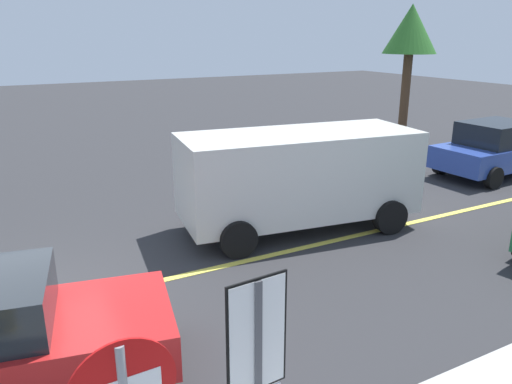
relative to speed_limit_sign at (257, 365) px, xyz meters
name	(u,v)px	position (x,y,z in m)	size (l,w,h in m)	color
ground_plane	(34,310)	(-1.38, 4.99, -1.76)	(80.00, 80.00, 0.00)	#2D2D30
lane_marking_centre	(207,270)	(1.62, 4.99, -1.76)	(28.00, 0.16, 0.01)	#E0D14C
speed_limit_sign	(257,365)	(0.00, 0.00, 0.00)	(0.54, 0.06, 2.52)	#4C4C51
white_van	(300,174)	(4.32, 6.01, -0.50)	(5.42, 2.81, 2.20)	silver
car_blue_far_lane	(498,149)	(12.21, 6.89, -0.93)	(4.40, 2.20, 1.67)	#2D479E
tree_centre_verge	(410,33)	(11.89, 10.70, 2.47)	(1.88, 1.88, 5.22)	#513823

